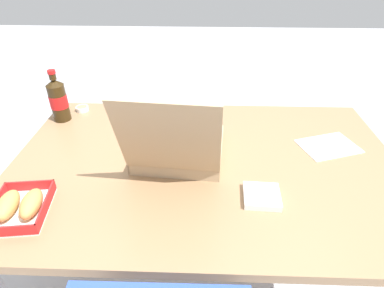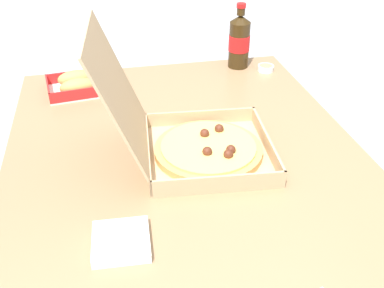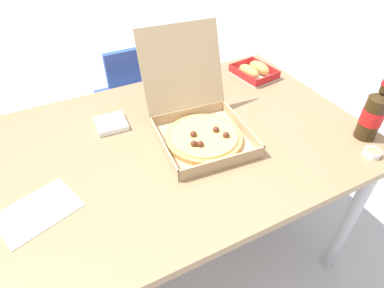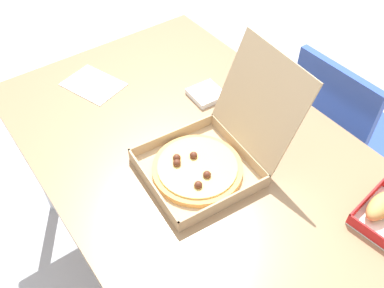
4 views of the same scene
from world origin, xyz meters
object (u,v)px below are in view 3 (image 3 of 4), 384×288
Objects in this scene: bread_side_box at (254,71)px; paper_menu at (38,211)px; dipping_sauce_cup at (373,153)px; cola_bottle at (373,115)px; pizza_box_open at (200,125)px; chair at (139,99)px; napkin_pile at (111,124)px.

paper_menu is (-1.01, -0.38, -0.02)m from bread_side_box.
bread_side_box is 3.71× the size of dipping_sauce_cup.
paper_menu is 3.75× the size of dipping_sauce_cup.
bread_side_box is 1.08m from paper_menu.
cola_bottle reaches higher than paper_menu.
cola_bottle is (0.53, -0.27, 0.05)m from pizza_box_open.
chair is 3.71× the size of cola_bottle.
pizza_box_open reaches higher than paper_menu.
napkin_pile is at bearing 142.84° from dipping_sauce_cup.
pizza_box_open reaches higher than bread_side_box.
cola_bottle is 0.93m from napkin_pile.
napkin_pile is 0.93m from dipping_sauce_cup.
paper_menu is (-0.56, -0.80, 0.24)m from chair.
dipping_sauce_cup is at bearing -37.41° from pizza_box_open.
pizza_box_open reaches higher than chair.
napkin_pile reaches higher than paper_menu.
pizza_box_open is 0.59m from dipping_sauce_cup.
pizza_box_open is 1.98× the size of cola_bottle.
chair is 1.16m from cola_bottle.
paper_menu is at bearing -134.87° from napkin_pile.
bread_side_box is 0.99× the size of paper_menu.
pizza_box_open is at bearing 142.59° from dipping_sauce_cup.
dipping_sauce_cup is at bearing -87.37° from bread_side_box.
chair is at bearing 118.55° from cola_bottle.
bread_side_box reaches higher than napkin_pile.
napkin_pile is at bearing 149.19° from cola_bottle.
napkin_pile is (-0.27, 0.20, -0.04)m from pizza_box_open.
pizza_box_open is (0.01, -0.70, 0.29)m from chair.
chair reaches higher than napkin_pile.
cola_bottle is 1.07× the size of paper_menu.
chair is 3.99× the size of bread_side_box.
paper_menu is at bearing -170.21° from pizza_box_open.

